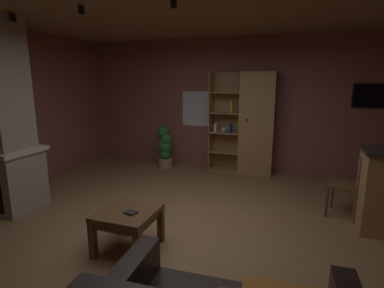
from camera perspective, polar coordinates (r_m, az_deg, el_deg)
floor at (r=3.97m, az=-1.98°, el=-16.33°), size 6.57×6.07×0.02m
wall_back at (r=6.46m, az=7.86°, el=7.40°), size 6.69×0.06×2.73m
window_pane_back at (r=6.66m, az=0.68°, el=6.68°), size 0.60×0.01×0.75m
bookshelf_cabinet at (r=6.16m, az=11.38°, el=3.69°), size 1.29×0.41×2.03m
coffee_table at (r=3.51m, az=-12.00°, el=-13.52°), size 0.61×0.64×0.47m
table_book_0 at (r=3.38m, az=-11.50°, el=-12.58°), size 0.14×0.13×0.02m
dining_chair at (r=4.68m, az=27.99°, el=-6.11°), size 0.52×0.52×0.92m
potted_floor_plant at (r=6.53m, az=-5.09°, el=-0.49°), size 0.34×0.33×0.91m
wall_mounted_tv at (r=6.40m, az=31.46°, el=7.78°), size 0.77×0.06×0.44m
track_light_spot_0 at (r=4.84m, az=-30.68°, el=19.82°), size 0.07×0.07×0.09m
track_light_spot_1 at (r=4.02m, az=-20.19°, el=22.65°), size 0.07×0.07×0.09m
track_light_spot_2 at (r=3.53m, az=-3.50°, el=24.94°), size 0.07×0.07×0.09m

